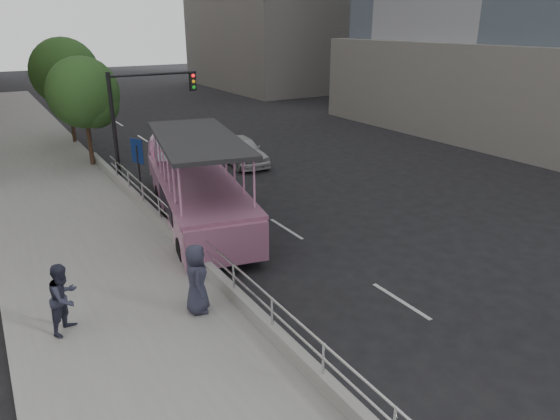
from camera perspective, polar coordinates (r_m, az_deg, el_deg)
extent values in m
plane|color=black|center=(15.13, 5.57, -7.97)|extent=(160.00, 160.00, 0.00)
cube|color=gray|center=(21.85, -23.32, 0.03)|extent=(5.50, 80.00, 0.30)
cube|color=#9F9F9A|center=(15.09, -8.63, -6.15)|extent=(0.24, 30.00, 0.36)
cylinder|color=silver|center=(10.31, 5.00, -16.55)|extent=(0.07, 0.07, 0.70)
cylinder|color=silver|center=(11.68, -0.88, -11.51)|extent=(0.07, 0.07, 0.70)
cylinder|color=silver|center=(13.21, -5.32, -7.51)|extent=(0.07, 0.07, 0.70)
cylinder|color=silver|center=(14.86, -8.74, -4.33)|extent=(0.07, 0.07, 0.70)
cylinder|color=silver|center=(16.58, -11.45, -1.78)|extent=(0.07, 0.07, 0.70)
cylinder|color=silver|center=(18.36, -13.63, 0.28)|extent=(0.07, 0.07, 0.70)
cylinder|color=silver|center=(20.18, -15.43, 1.97)|extent=(0.07, 0.07, 0.70)
cylinder|color=silver|center=(22.03, -16.93, 3.38)|extent=(0.07, 0.07, 0.70)
cylinder|color=silver|center=(23.90, -18.19, 4.57)|extent=(0.07, 0.07, 0.70)
cylinder|color=silver|center=(14.86, -8.74, -4.33)|extent=(0.06, 22.00, 0.06)
cylinder|color=silver|center=(14.72, -8.81, -3.17)|extent=(0.06, 22.00, 0.06)
cylinder|color=black|center=(16.10, -10.98, -4.61)|extent=(0.53, 0.96, 0.91)
cylinder|color=black|center=(16.51, -3.34, -3.58)|extent=(0.53, 0.96, 0.91)
cylinder|color=black|center=(18.68, -12.39, -1.08)|extent=(0.53, 0.96, 0.91)
cylinder|color=black|center=(19.04, -5.76, -0.26)|extent=(0.53, 0.96, 0.91)
cylinder|color=black|center=(21.33, -13.45, 1.59)|extent=(0.53, 0.96, 0.91)
cylinder|color=black|center=(21.65, -7.61, 2.27)|extent=(0.53, 0.96, 0.91)
cube|color=#C77EA8|center=(18.82, -9.26, 1.20)|extent=(4.14, 8.63, 1.26)
cube|color=#C77EA8|center=(23.34, -11.58, 5.53)|extent=(2.86, 2.60, 1.58)
cylinder|color=#C77EA8|center=(24.09, -11.94, 6.72)|extent=(2.47, 1.17, 2.38)
cube|color=#8D5271|center=(14.90, -6.11, -4.00)|extent=(2.55, 0.86, 1.26)
cube|color=#8D5271|center=(18.60, -9.38, 3.21)|extent=(4.32, 8.96, 0.12)
cube|color=black|center=(17.78, -9.45, 8.07)|extent=(3.97, 7.08, 0.14)
cube|color=#8A9AA4|center=(21.38, -11.05, 7.11)|extent=(2.32, 0.67, 1.06)
cube|color=#C77EA8|center=(21.89, -11.19, 6.60)|extent=(2.38, 1.44, 0.51)
imported|color=silver|center=(27.12, -4.45, 6.83)|extent=(2.14, 4.56, 1.51)
imported|color=#2A2D3F|center=(12.91, -23.44, -9.19)|extent=(1.07, 1.07, 1.74)
imported|color=#2A2D3F|center=(12.76, -9.52, -7.77)|extent=(0.84, 1.04, 1.83)
cylinder|color=black|center=(20.70, -15.72, 3.43)|extent=(0.09, 0.09, 2.72)
cube|color=navy|center=(20.41, -16.03, 6.49)|extent=(0.29, 0.62, 0.98)
cube|color=silver|center=(20.41, -15.95, 6.50)|extent=(0.19, 0.40, 0.60)
cylinder|color=black|center=(24.07, -18.40, 8.56)|extent=(0.18, 0.18, 5.20)
cylinder|color=black|center=(24.24, -14.34, 14.81)|extent=(4.20, 0.12, 0.12)
cube|color=black|center=(24.91, -9.96, 14.23)|extent=(0.28, 0.22, 0.85)
sphere|color=red|center=(24.76, -9.89, 14.89)|extent=(0.16, 0.16, 0.16)
cylinder|color=#3B281B|center=(27.54, -20.93, 7.42)|extent=(0.22, 0.22, 3.08)
sphere|color=#2B5120|center=(27.15, -21.59, 12.38)|extent=(3.52, 3.52, 3.52)
sphere|color=#2B5120|center=(27.00, -20.47, 11.30)|extent=(2.42, 2.42, 2.42)
cylinder|color=#3B281B|center=(33.36, -22.71, 9.65)|extent=(0.22, 0.22, 3.47)
sphere|color=#2B5120|center=(33.02, -23.38, 14.28)|extent=(3.97, 3.97, 3.97)
sphere|color=#2B5120|center=(32.84, -22.44, 13.29)|extent=(2.73, 2.73, 2.73)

